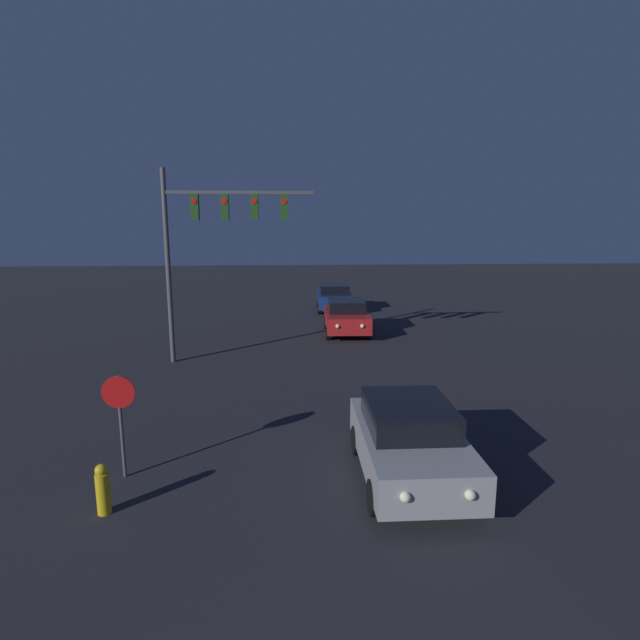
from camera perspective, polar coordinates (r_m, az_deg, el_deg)
The scene contains 6 objects.
car_near at distance 10.33m, azimuth 10.18°, elevation -13.42°, with size 2.00×3.93×1.56m.
car_mid at distance 23.14m, azimuth 3.03°, elevation 0.41°, with size 2.09×3.97×1.56m.
car_far at distance 29.33m, azimuth 1.62°, elevation 2.66°, with size 2.08×3.97×1.56m.
traffic_signal_mast at distance 18.41m, azimuth -12.25°, elevation 10.14°, with size 5.32×0.30×6.95m.
stop_sign at distance 10.74m, azimuth -21.92°, elevation -9.32°, with size 0.65×0.07×2.13m.
fire_hydrant at distance 10.00m, azimuth -23.56°, elevation -17.30°, with size 0.24×0.24×0.93m.
Camera 1 is at (-0.87, -1.86, 5.05)m, focal length 28.00 mm.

